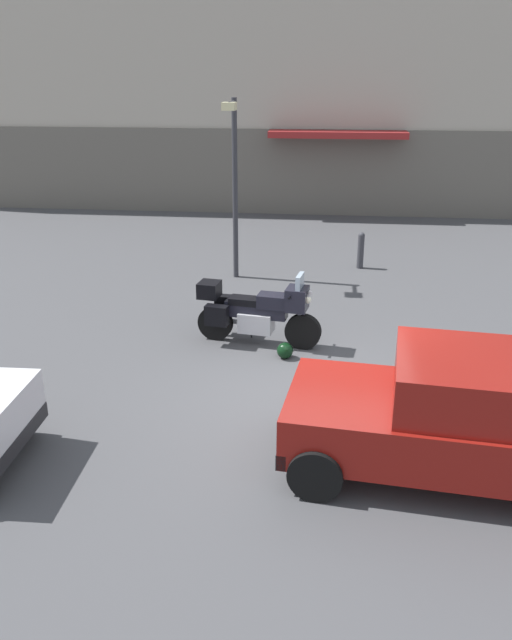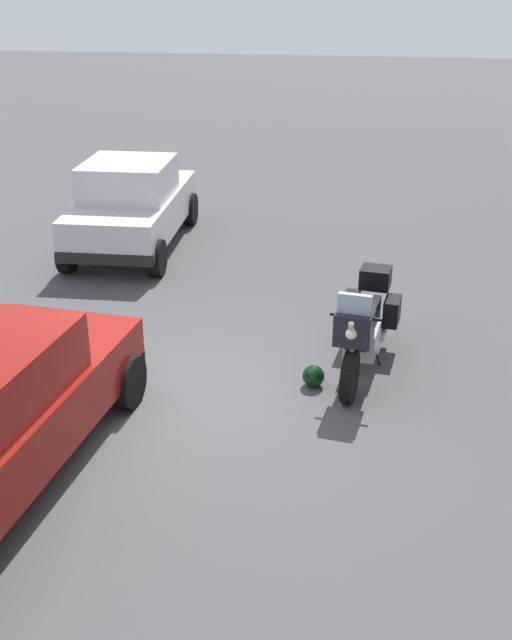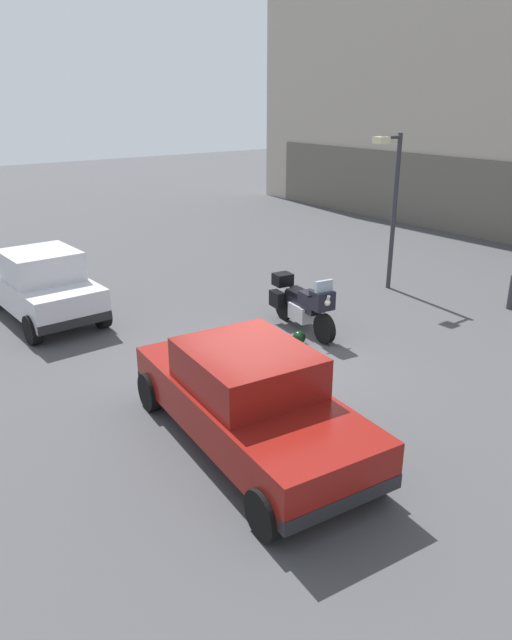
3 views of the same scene
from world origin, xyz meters
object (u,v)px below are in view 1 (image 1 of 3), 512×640
(helmet, at_px, (285,351))
(streetlamp_curbside, at_px, (234,171))
(motorcycle, at_px, (256,311))
(bollard_curbside, at_px, (361,249))
(car_sedan_far, at_px, (477,419))

(helmet, bearing_deg, streetlamp_curbside, 108.82)
(helmet, relative_size, streetlamp_curbside, 0.07)
(motorcycle, relative_size, streetlamp_curbside, 0.56)
(bollard_curbside, bearing_deg, streetlamp_curbside, -157.48)
(car_sedan_far, distance_m, streetlamp_curbside, 8.69)
(car_sedan_far, bearing_deg, bollard_curbside, -77.44)
(helmet, height_order, car_sedan_far, car_sedan_far)
(bollard_curbside, bearing_deg, motorcycle, -112.14)
(helmet, height_order, streetlamp_curbside, streetlamp_curbside)
(streetlamp_curbside, bearing_deg, motorcycle, -76.25)
(motorcycle, height_order, streetlamp_curbside, streetlamp_curbside)
(motorcycle, xyz_separation_m, streetlamp_curbside, (-0.93, 3.78, 1.90))
(motorcycle, bearing_deg, helmet, -37.40)
(motorcycle, bearing_deg, bollard_curbside, 76.40)
(car_sedan_far, bearing_deg, motorcycle, -44.88)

